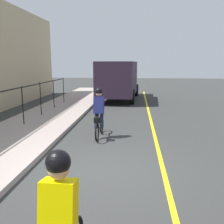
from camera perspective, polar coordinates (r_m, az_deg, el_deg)
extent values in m
plane|color=#333432|center=(6.52, -2.77, -13.19)|extent=(80.00, 80.00, 0.00)
cube|color=yellow|center=(6.50, 11.73, -13.47)|extent=(36.00, 0.12, 0.01)
cylinder|color=black|center=(11.05, -19.62, 1.41)|extent=(0.04, 0.04, 1.60)
cylinder|color=black|center=(12.85, -15.92, 2.91)|extent=(0.04, 0.04, 1.60)
cylinder|color=black|center=(14.70, -13.12, 4.02)|extent=(0.04, 0.04, 1.60)
cylinder|color=black|center=(16.57, -10.96, 4.87)|extent=(0.04, 0.04, 1.60)
torus|color=black|center=(9.72, -2.36, -2.92)|extent=(0.66, 0.07, 0.66)
torus|color=black|center=(8.72, -3.41, -4.58)|extent=(0.66, 0.07, 0.66)
cube|color=black|center=(9.16, -2.87, -2.19)|extent=(0.93, 0.06, 0.24)
cylinder|color=black|center=(8.98, -3.03, -1.48)|extent=(0.03, 0.03, 0.35)
cube|color=navy|center=(8.94, -3.01, 1.56)|extent=(0.35, 0.37, 0.63)
sphere|color=tan|center=(8.93, -2.99, 4.27)|extent=(0.22, 0.22, 0.22)
sphere|color=black|center=(8.92, -2.99, 4.72)|extent=(0.26, 0.26, 0.26)
cylinder|color=#191E38|center=(9.04, -3.62, -1.73)|extent=(0.34, 0.13, 0.65)
cylinder|color=#191E38|center=(9.01, -2.37, -1.77)|extent=(0.34, 0.13, 0.65)
cube|color=black|center=(8.67, -3.39, -1.81)|extent=(0.24, 0.20, 0.18)
cube|color=#F8E201|center=(2.81, -12.05, -20.77)|extent=(0.35, 0.37, 0.63)
sphere|color=tan|center=(2.66, -12.07, -12.50)|extent=(0.22, 0.22, 0.22)
sphere|color=black|center=(2.63, -12.14, -11.10)|extent=(0.26, 0.26, 0.26)
cube|color=#291D2E|center=(17.75, 1.30, 7.67)|extent=(4.90, 2.69, 2.30)
cube|color=#B6BDBF|center=(21.15, 2.56, 7.66)|extent=(1.95, 2.31, 1.90)
cylinder|color=black|center=(21.24, -0.52, 5.12)|extent=(0.98, 0.36, 0.96)
cylinder|color=black|center=(20.99, 5.54, 5.00)|extent=(0.98, 0.36, 0.96)
cylinder|color=black|center=(17.00, -2.95, 3.62)|extent=(0.98, 0.36, 0.96)
cylinder|color=black|center=(16.69, 4.62, 3.45)|extent=(0.98, 0.36, 0.96)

